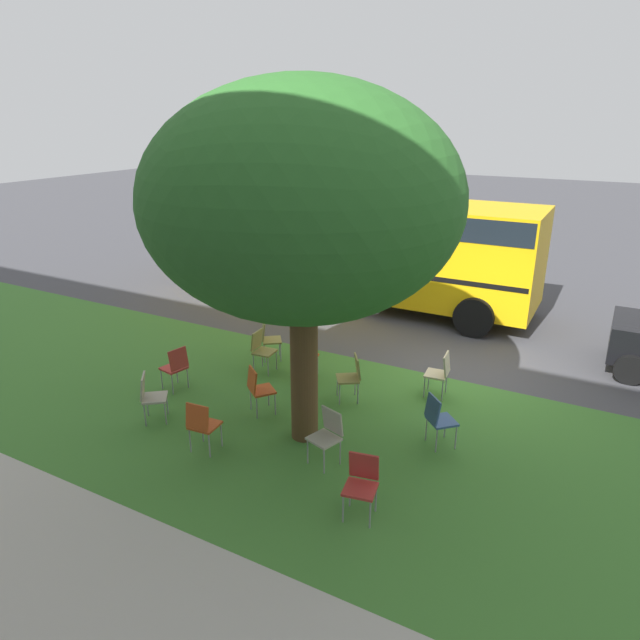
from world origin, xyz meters
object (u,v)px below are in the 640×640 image
Objects in this scene: street_tree at (302,203)px; chair_1 at (440,371)px; chair_7 at (438,417)px; chair_11 at (176,365)px; chair_5 at (268,337)px; school_bus at (347,238)px; chair_3 at (303,353)px; chair_6 at (262,348)px; chair_8 at (327,433)px; chair_4 at (150,394)px; chair_10 at (362,481)px; chair_9 at (352,375)px; chair_2 at (258,387)px; chair_0 at (202,423)px.

street_tree is 6.34× the size of chair_1.
chair_11 is (5.01, 0.49, 0.00)m from chair_7.
school_bus is (0.43, -4.73, 1.24)m from chair_5.
chair_3 is 3.38m from chair_7.
chair_6 and chair_8 have the same top height.
chair_4 is 1.00× the size of chair_8.
chair_8 is at bearing -41.49° from chair_10.
chair_6 is (-0.20, 0.57, 0.00)m from chair_5.
chair_1 is 1.00× the size of chair_6.
chair_8 is 3.76m from chair_11.
street_tree reaches higher than chair_1.
chair_11 is at bearing 56.85° from chair_6.
chair_7 is at bearing -159.23° from street_tree.
chair_1 is at bearing -74.16° from chair_7.
chair_9 is at bearing 33.48° from chair_1.
chair_1 is 6.38m from school_bus.
chair_8 is 2.06m from chair_9.
chair_4 is at bearing 17.84° from street_tree.
chair_1 is 1.00× the size of chair_5.
chair_3 is 1.00× the size of chair_6.
chair_6 is (0.94, -1.49, 0.00)m from chair_2.
chair_4 is 1.00× the size of chair_10.
chair_0 is 1.00× the size of chair_3.
chair_9 is (1.87, -0.75, 0.00)m from chair_7.
chair_4 is (2.58, 0.83, -3.33)m from street_tree.
school_bus reaches higher than chair_4.
street_tree is 6.34× the size of chair_8.
chair_7 is at bearing 166.08° from chair_6.
chair_2 and chair_9 have the same top height.
street_tree is 4.28m from chair_6.
chair_9 is at bearing 160.93° from chair_3.
chair_9 is at bearing -134.96° from chair_2.
chair_10 is at bearing 160.95° from chair_11.
chair_0 and chair_11 have the same top height.
chair_11 is 0.08× the size of school_bus.
street_tree reaches higher than school_bus.
chair_9 is 1.00× the size of chair_11.
chair_8 is 8.35m from school_bus.
street_tree reaches higher than chair_10.
chair_8 is (-0.68, 0.49, -3.33)m from street_tree.
chair_10 is at bearing 79.50° from chair_7.
street_tree is at bearing 20.77° from chair_7.
chair_9 is (-2.38, 0.83, 0.00)m from chair_5.
chair_4 is at bearing 40.68° from chair_9.
chair_1 is at bearing -140.62° from chair_2.
chair_8 is at bearing 105.13° from chair_9.
chair_8 is (-2.91, 2.82, 0.00)m from chair_5.
chair_1 and chair_5 have the same top height.
chair_11 is (4.54, 2.16, 0.00)m from chair_1.
chair_1 is at bearing -154.59° from chair_11.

